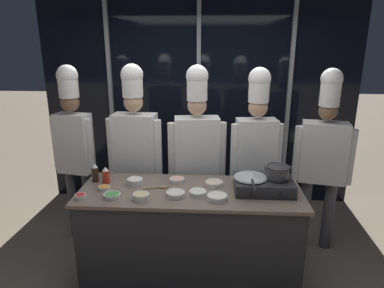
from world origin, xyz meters
name	(u,v)px	position (x,y,z in m)	size (l,w,h in m)	color
ground_plane	(190,277)	(0.00, 0.00, 0.00)	(24.00, 24.00, 0.00)	#7F705B
window_wall_back	(199,105)	(0.00, 1.76, 1.35)	(4.13, 0.09, 2.70)	black
demo_counter	(190,235)	(0.00, 0.00, 0.46)	(1.97, 0.72, 0.91)	#2D2D30
portable_stove	(263,184)	(0.64, 0.03, 0.97)	(0.51, 0.38, 0.12)	#28282B
frying_pan	(251,175)	(0.52, 0.02, 1.06)	(0.29, 0.51, 0.05)	#ADAFB5
stock_pot	(278,172)	(0.76, 0.03, 1.09)	(0.23, 0.20, 0.11)	#333335
squeeze_bottle_chili	(106,176)	(-0.79, 0.11, 0.99)	(0.07, 0.07, 0.16)	red
squeeze_bottle_soy	(95,173)	(-0.90, 0.15, 0.99)	(0.06, 0.06, 0.17)	#332319
prep_bowl_garlic	(217,197)	(0.23, -0.18, 0.94)	(0.17, 0.17, 0.05)	white
prep_bowl_bell_pepper	(80,196)	(-0.90, -0.23, 0.93)	(0.09, 0.09, 0.04)	white
prep_bowl_shrimp	(177,180)	(-0.14, 0.17, 0.93)	(0.14, 0.14, 0.04)	white
prep_bowl_onion	(176,194)	(-0.12, -0.13, 0.94)	(0.16, 0.16, 0.04)	white
prep_bowl_bean_sprouts	(198,193)	(0.07, -0.10, 0.93)	(0.15, 0.15, 0.04)	white
prep_bowl_carrots	(104,188)	(-0.76, -0.04, 0.93)	(0.10, 0.10, 0.04)	white
prep_bowl_chicken	(214,183)	(0.21, 0.11, 0.93)	(0.16, 0.16, 0.04)	white
prep_bowl_scallions	(112,195)	(-0.65, -0.19, 0.93)	(0.14, 0.14, 0.04)	white
prep_bowl_rice	(135,181)	(-0.51, 0.09, 0.94)	(0.15, 0.15, 0.06)	white
prep_bowl_ginger	(141,196)	(-0.39, -0.21, 0.94)	(0.14, 0.14, 0.06)	white
serving_spoon_solid	(160,187)	(-0.27, 0.03, 0.92)	(0.25, 0.11, 0.02)	olive
chef_head	(74,138)	(-1.29, 0.65, 1.18)	(0.47, 0.25, 1.95)	#4C4C51
chef_sous	(135,145)	(-0.61, 0.57, 1.14)	(0.57, 0.27, 1.96)	#2D3856
chef_line	(197,148)	(0.03, 0.56, 1.12)	(0.59, 0.28, 1.96)	#232326
chef_pastry	(256,147)	(0.63, 0.55, 1.15)	(0.52, 0.25, 1.94)	#4C4C51
chef_apprentice	(323,152)	(1.32, 0.62, 1.09)	(0.58, 0.32, 1.93)	#4C4C51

